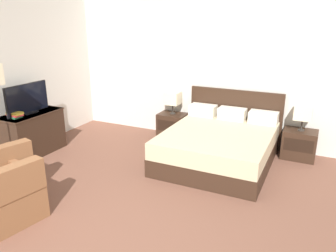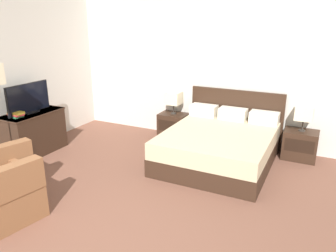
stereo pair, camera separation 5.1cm
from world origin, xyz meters
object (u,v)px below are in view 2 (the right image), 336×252
(nightstand_right, at_px, (300,145))
(table_lamp_right, at_px, (304,113))
(nightstand_left, at_px, (173,126))
(table_lamp_left, at_px, (174,98))
(book_blue_cover, at_px, (16,114))
(armchair_by_window, at_px, (0,175))
(book_small_top, at_px, (16,113))
(bed, at_px, (220,145))
(book_red_cover, at_px, (16,116))
(dresser, at_px, (33,132))
(tv, at_px, (28,99))
(armchair_companion, at_px, (6,198))

(nightstand_right, bearing_deg, table_lamp_right, 90.00)
(nightstand_left, distance_m, table_lamp_right, 2.42)
(table_lamp_left, distance_m, book_blue_cover, 2.79)
(table_lamp_left, bearing_deg, nightstand_left, -90.00)
(book_blue_cover, distance_m, armchair_by_window, 1.30)
(table_lamp_left, relative_size, armchair_by_window, 0.52)
(table_lamp_left, bearing_deg, book_small_top, -131.69)
(table_lamp_right, bearing_deg, bed, -148.89)
(table_lamp_right, xyz_separation_m, book_red_cover, (-4.21, -2.08, -0.05))
(book_red_cover, bearing_deg, bed, 24.30)
(nightstand_left, distance_m, armchair_by_window, 3.23)
(dresser, xyz_separation_m, tv, (0.00, -0.01, 0.60))
(armchair_by_window, height_order, armchair_companion, same)
(table_lamp_right, bearing_deg, armchair_companion, -130.29)
(dresser, height_order, armchair_by_window, armchair_by_window)
(nightstand_right, bearing_deg, armchair_by_window, -139.01)
(book_small_top, height_order, armchair_by_window, book_small_top)
(nightstand_left, relative_size, dresser, 0.51)
(bed, distance_m, nightstand_right, 1.38)
(table_lamp_left, xyz_separation_m, armchair_companion, (-0.53, -3.41, -0.52))
(nightstand_right, distance_m, tv, 4.65)
(nightstand_right, height_order, table_lamp_right, table_lamp_right)
(armchair_by_window, bearing_deg, armchair_companion, -32.77)
(book_red_cover, xyz_separation_m, armchair_by_window, (0.73, -0.95, -0.47))
(bed, distance_m, nightstand_left, 1.38)
(table_lamp_right, distance_m, armchair_companion, 4.50)
(book_red_cover, distance_m, armchair_by_window, 1.28)
(table_lamp_left, distance_m, dresser, 2.61)
(nightstand_left, distance_m, nightstand_right, 2.36)
(bed, bearing_deg, book_red_cover, -155.70)
(nightstand_left, height_order, book_red_cover, book_red_cover)
(bed, height_order, dresser, bed)
(dresser, height_order, book_small_top, book_small_top)
(nightstand_right, distance_m, armchair_companion, 4.47)
(table_lamp_right, bearing_deg, tv, -157.08)
(nightstand_left, distance_m, book_small_top, 2.84)
(tv, distance_m, book_small_top, 0.34)
(tv, relative_size, armchair_companion, 1.05)
(nightstand_left, bearing_deg, armchair_by_window, -110.43)
(nightstand_left, height_order, nightstand_right, same)
(nightstand_right, xyz_separation_m, dresser, (-4.23, -1.77, 0.13))
(table_lamp_right, height_order, armchair_by_window, table_lamp_right)
(nightstand_right, xyz_separation_m, book_blue_cover, (-4.22, -2.08, 0.53))
(bed, distance_m, book_blue_cover, 3.37)
(nightstand_left, bearing_deg, tv, -136.33)
(book_red_cover, distance_m, armchair_companion, 1.93)
(table_lamp_left, bearing_deg, armchair_companion, -98.91)
(book_red_cover, xyz_separation_m, book_blue_cover, (-0.00, 0.00, 0.03))
(nightstand_left, relative_size, book_blue_cover, 2.15)
(table_lamp_left, relative_size, book_small_top, 1.79)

